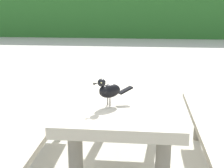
% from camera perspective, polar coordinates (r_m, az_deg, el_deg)
% --- Properties ---
extents(hedge_wall, '(28.00, 1.70, 1.61)m').
position_cam_1_polar(hedge_wall, '(12.03, 5.43, 12.44)').
color(hedge_wall, '#2D6B28').
rests_on(hedge_wall, ground).
extents(picnic_table_foreground, '(1.69, 1.81, 0.74)m').
position_cam_1_polar(picnic_table_foreground, '(2.58, 2.46, -4.09)').
color(picnic_table_foreground, '#B2A893').
rests_on(picnic_table_foreground, ground).
extents(bird_grackle, '(0.25, 0.19, 0.18)m').
position_cam_1_polar(bird_grackle, '(2.02, -0.65, -1.09)').
color(bird_grackle, black).
rests_on(bird_grackle, picnic_table_foreground).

